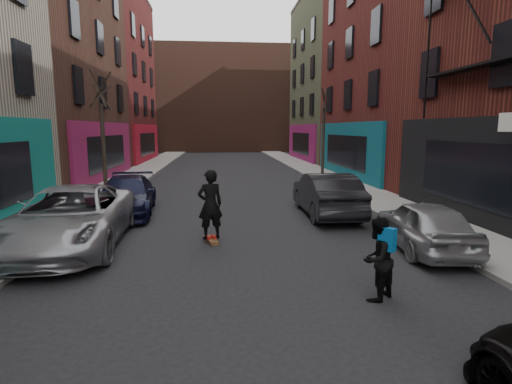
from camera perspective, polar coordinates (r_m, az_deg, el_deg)
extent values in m
cube|color=gray|center=(32.56, -15.21, 3.35)|extent=(2.50, 84.00, 0.13)
cube|color=gray|center=(32.82, 6.87, 3.64)|extent=(2.50, 84.00, 0.13)
cube|color=#47281E|center=(58.06, -4.79, 12.86)|extent=(40.00, 10.00, 14.00)
imported|color=#999BA2|center=(11.65, -24.95, -3.34)|extent=(2.96, 5.90, 1.60)
imported|color=black|center=(15.42, -18.02, -0.50)|extent=(2.37, 4.92, 1.38)
imported|color=#96999E|center=(11.26, 22.82, -4.35)|extent=(1.91, 4.01, 1.32)
imported|color=black|center=(14.69, 10.01, -0.31)|extent=(1.68, 4.73, 1.55)
cube|color=brown|center=(11.29, -6.46, -6.85)|extent=(0.45, 0.83, 0.10)
imported|color=black|center=(11.06, -6.56, -1.79)|extent=(0.81, 0.65, 1.93)
imported|color=black|center=(7.72, 16.89, -9.14)|extent=(0.96, 0.93, 1.55)
cube|color=#0B599E|center=(7.52, 18.23, -6.40)|extent=(0.29, 0.32, 0.42)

